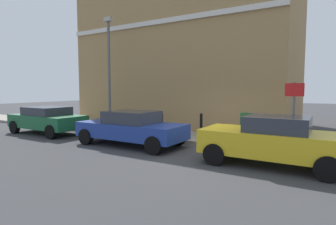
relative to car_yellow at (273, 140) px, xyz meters
name	(u,v)px	position (x,y,z in m)	size (l,w,h in m)	color
ground	(209,153)	(0.51, 2.16, -0.75)	(80.00, 80.00, 0.00)	#38383A
sidewalk	(119,130)	(2.58, 8.16, -0.68)	(2.25, 30.00, 0.15)	gray
corner_building	(191,54)	(7.37, 6.29, 3.70)	(7.42, 12.26, 8.90)	#9E7A4C
car_yellow	(273,140)	(0.00, 0.00, 0.00)	(1.85, 3.99, 1.45)	gold
car_blue	(131,128)	(0.13, 5.31, -0.04)	(1.88, 4.38, 1.37)	navy
car_green	(47,119)	(0.20, 10.72, -0.03)	(1.94, 4.05, 1.34)	#195933
utility_cabinet	(248,129)	(2.40, 1.33, -0.07)	(0.46, 0.61, 1.15)	#1E4C28
bollard_near_cabinet	(201,124)	(2.50, 3.38, -0.05)	(0.14, 0.14, 1.04)	black
bollard_far_kerb	(162,124)	(1.71, 4.88, -0.05)	(0.14, 0.14, 1.04)	black
street_sign	(294,106)	(1.81, -0.33, 0.91)	(0.08, 0.60, 2.30)	#59595B
lamppost	(109,68)	(2.32, 8.51, 2.55)	(0.20, 0.44, 5.72)	#59595B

